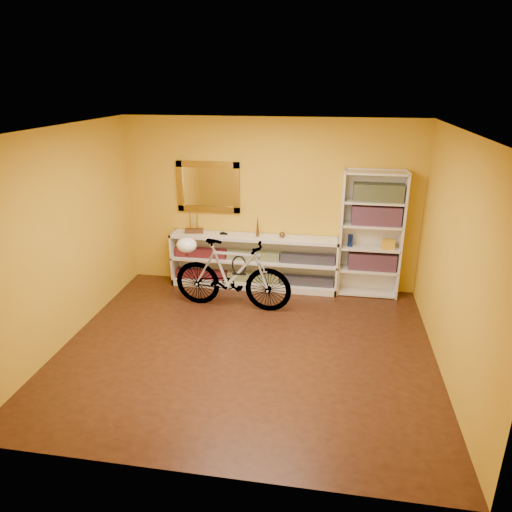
% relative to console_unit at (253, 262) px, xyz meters
% --- Properties ---
extents(floor, '(4.50, 4.00, 0.01)m').
position_rel_console_unit_xyz_m(floor, '(0.22, -1.81, -0.43)').
color(floor, black).
rests_on(floor, ground).
extents(ceiling, '(4.50, 4.00, 0.01)m').
position_rel_console_unit_xyz_m(ceiling, '(0.22, -1.81, 2.18)').
color(ceiling, silver).
rests_on(ceiling, ground).
extents(back_wall, '(4.50, 0.01, 2.60)m').
position_rel_console_unit_xyz_m(back_wall, '(0.22, 0.19, 0.88)').
color(back_wall, gold).
rests_on(back_wall, ground).
extents(left_wall, '(0.01, 4.00, 2.60)m').
position_rel_console_unit_xyz_m(left_wall, '(-2.03, -1.81, 0.88)').
color(left_wall, gold).
rests_on(left_wall, ground).
extents(right_wall, '(0.01, 4.00, 2.60)m').
position_rel_console_unit_xyz_m(right_wall, '(2.48, -1.81, 0.88)').
color(right_wall, gold).
rests_on(right_wall, ground).
extents(gilt_mirror, '(0.98, 0.06, 0.78)m').
position_rel_console_unit_xyz_m(gilt_mirror, '(-0.73, 0.15, 1.12)').
color(gilt_mirror, olive).
rests_on(gilt_mirror, back_wall).
extents(wall_socket, '(0.09, 0.02, 0.09)m').
position_rel_console_unit_xyz_m(wall_socket, '(1.12, 0.17, -0.17)').
color(wall_socket, silver).
rests_on(wall_socket, back_wall).
extents(console_unit, '(2.60, 0.35, 0.85)m').
position_rel_console_unit_xyz_m(console_unit, '(0.00, 0.00, 0.00)').
color(console_unit, silver).
rests_on(console_unit, floor).
extents(cd_row_lower, '(2.50, 0.13, 0.14)m').
position_rel_console_unit_xyz_m(cd_row_lower, '(0.00, -0.02, -0.26)').
color(cd_row_lower, black).
rests_on(cd_row_lower, console_unit).
extents(cd_row_upper, '(2.50, 0.13, 0.14)m').
position_rel_console_unit_xyz_m(cd_row_upper, '(0.00, -0.02, 0.11)').
color(cd_row_upper, navy).
rests_on(cd_row_upper, console_unit).
extents(model_ship, '(0.29, 0.15, 0.33)m').
position_rel_console_unit_xyz_m(model_ship, '(-0.94, 0.00, 0.59)').
color(model_ship, '#402412').
rests_on(model_ship, console_unit).
extents(toy_car, '(0.00, 0.00, 0.00)m').
position_rel_console_unit_xyz_m(toy_car, '(-0.47, 0.00, 0.43)').
color(toy_car, black).
rests_on(toy_car, console_unit).
extents(bronze_ornament, '(0.06, 0.06, 0.33)m').
position_rel_console_unit_xyz_m(bronze_ornament, '(0.07, 0.00, 0.59)').
color(bronze_ornament, '#533C1C').
rests_on(bronze_ornament, console_unit).
extents(decorative_orb, '(0.09, 0.09, 0.09)m').
position_rel_console_unit_xyz_m(decorative_orb, '(0.44, 0.00, 0.47)').
color(decorative_orb, '#533C1C').
rests_on(decorative_orb, console_unit).
extents(bookcase, '(0.90, 0.30, 1.90)m').
position_rel_console_unit_xyz_m(bookcase, '(1.75, 0.03, 0.52)').
color(bookcase, silver).
rests_on(bookcase, floor).
extents(book_row_a, '(0.70, 0.22, 0.26)m').
position_rel_console_unit_xyz_m(book_row_a, '(1.80, 0.03, 0.12)').
color(book_row_a, maroon).
rests_on(book_row_a, bookcase).
extents(book_row_b, '(0.70, 0.22, 0.28)m').
position_rel_console_unit_xyz_m(book_row_b, '(1.80, 0.03, 0.83)').
color(book_row_b, maroon).
rests_on(book_row_b, bookcase).
extents(book_row_c, '(0.70, 0.22, 0.25)m').
position_rel_console_unit_xyz_m(book_row_c, '(1.80, 0.03, 1.16)').
color(book_row_c, '#173E50').
rests_on(book_row_c, bookcase).
extents(travel_mug, '(0.08, 0.08, 0.18)m').
position_rel_console_unit_xyz_m(travel_mug, '(1.46, 0.01, 0.43)').
color(travel_mug, navy).
rests_on(travel_mug, bookcase).
extents(red_tin, '(0.15, 0.15, 0.17)m').
position_rel_console_unit_xyz_m(red_tin, '(1.55, 0.06, 1.12)').
color(red_tin, maroon).
rests_on(red_tin, bookcase).
extents(yellow_bag, '(0.19, 0.14, 0.14)m').
position_rel_console_unit_xyz_m(yellow_bag, '(2.00, -0.01, 0.41)').
color(yellow_bag, gold).
rests_on(yellow_bag, bookcase).
extents(bicycle, '(0.56, 1.76, 1.02)m').
position_rel_console_unit_xyz_m(bicycle, '(-0.18, -0.75, 0.09)').
color(bicycle, silver).
rests_on(bicycle, floor).
extents(helmet, '(0.29, 0.27, 0.22)m').
position_rel_console_unit_xyz_m(helmet, '(-0.84, -0.71, 0.47)').
color(helmet, white).
rests_on(helmet, bicycle).
extents(u_lock, '(0.21, 0.02, 0.21)m').
position_rel_console_unit_xyz_m(u_lock, '(-0.07, -0.76, 0.24)').
color(u_lock, black).
rests_on(u_lock, bicycle).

